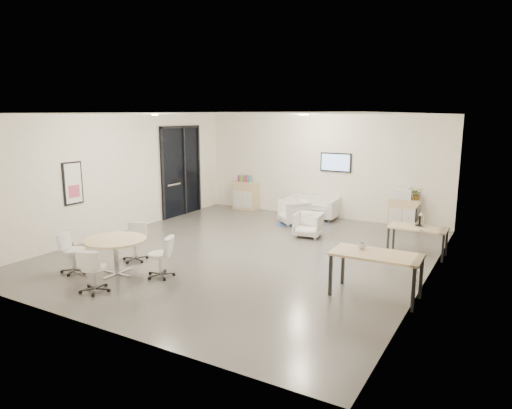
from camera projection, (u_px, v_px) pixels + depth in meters
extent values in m
cube|color=#504D49|center=(247.00, 268.00, 10.84)|extent=(8.00, 9.00, 0.80)
cube|color=white|center=(247.00, 95.00, 10.08)|extent=(8.00, 9.00, 0.80)
cube|color=beige|center=(326.00, 165.00, 14.63)|extent=(8.00, 0.80, 3.20)
cube|color=beige|center=(65.00, 231.00, 6.29)|extent=(8.00, 0.80, 3.20)
cube|color=beige|center=(111.00, 173.00, 12.61)|extent=(0.80, 9.00, 3.20)
cube|color=beige|center=(454.00, 203.00, 8.31)|extent=(0.80, 9.00, 3.20)
cube|color=black|center=(181.00, 171.00, 14.56)|extent=(0.02, 1.90, 2.85)
cube|color=black|center=(180.00, 127.00, 14.28)|extent=(0.06, 1.90, 0.08)
cube|color=black|center=(162.00, 174.00, 13.77)|extent=(0.06, 0.08, 2.85)
cube|color=black|center=(199.00, 168.00, 15.32)|extent=(0.06, 0.08, 2.85)
cube|color=black|center=(185.00, 170.00, 14.67)|extent=(0.06, 0.07, 2.85)
cube|color=#B2B2B7|center=(174.00, 184.00, 14.22)|extent=(0.04, 0.60, 0.05)
cube|color=black|center=(73.00, 183.00, 11.05)|extent=(0.04, 0.54, 1.04)
cube|color=white|center=(73.00, 183.00, 11.04)|extent=(0.01, 0.46, 0.96)
cube|color=#C04567|center=(74.00, 191.00, 11.08)|extent=(0.01, 0.32, 0.30)
cube|color=black|center=(336.00, 162.00, 13.99)|extent=(0.98, 0.05, 0.58)
cube|color=#8AB3F0|center=(335.00, 162.00, 13.97)|extent=(0.90, 0.01, 0.50)
cylinder|color=#FFEAC6|center=(155.00, 115.00, 10.19)|extent=(0.14, 0.14, 0.03)
cylinder|color=#FFEAC6|center=(305.00, 115.00, 10.00)|extent=(0.14, 0.14, 0.03)
cylinder|color=#FFEAC6|center=(302.00, 115.00, 12.71)|extent=(0.14, 0.14, 0.03)
cube|color=tan|center=(246.00, 196.00, 15.58)|extent=(0.84, 0.42, 0.94)
cube|color=silver|center=(238.00, 199.00, 15.51)|extent=(0.35, 0.02, 0.57)
cube|color=silver|center=(247.00, 200.00, 15.32)|extent=(0.35, 0.02, 0.57)
cube|color=tan|center=(404.00, 213.00, 13.03)|extent=(0.83, 0.39, 0.83)
cube|color=silver|center=(395.00, 217.00, 12.97)|extent=(0.35, 0.02, 0.50)
cube|color=silver|center=(409.00, 218.00, 12.78)|extent=(0.35, 0.02, 0.50)
cube|color=red|center=(239.00, 178.00, 15.60)|extent=(0.04, 0.14, 0.22)
cube|color=#337FCC|center=(241.00, 178.00, 15.56)|extent=(0.04, 0.14, 0.22)
cube|color=gold|center=(242.00, 178.00, 15.53)|extent=(0.04, 0.14, 0.22)
cube|color=#4CB24C|center=(244.00, 179.00, 15.50)|extent=(0.04, 0.14, 0.22)
cube|color=#CC6619|center=(246.00, 179.00, 15.47)|extent=(0.04, 0.14, 0.22)
cube|color=purple|center=(247.00, 179.00, 15.44)|extent=(0.04, 0.14, 0.22)
cube|color=#E54C7F|center=(249.00, 179.00, 15.41)|extent=(0.04, 0.14, 0.22)
cube|color=teal|center=(250.00, 179.00, 15.38)|extent=(0.04, 0.14, 0.22)
cube|color=white|center=(403.00, 194.00, 12.95)|extent=(0.53, 0.46, 0.29)
cube|color=white|center=(403.00, 188.00, 12.92)|extent=(0.40, 0.35, 0.06)
cube|color=silver|center=(312.00, 211.00, 14.22)|extent=(1.59, 0.87, 0.29)
cube|color=silver|center=(316.00, 200.00, 14.42)|extent=(1.56, 0.27, 0.29)
cube|color=silver|center=(291.00, 204.00, 14.54)|extent=(0.18, 0.78, 0.58)
cube|color=silver|center=(333.00, 208.00, 13.85)|extent=(0.18, 0.78, 0.58)
cube|color=#304F93|center=(302.00, 224.00, 13.44)|extent=(1.39, 0.99, 0.01)
imported|color=silver|center=(294.00, 211.00, 13.46)|extent=(1.05, 1.05, 0.79)
imported|color=silver|center=(308.00, 224.00, 12.06)|extent=(0.76, 0.72, 0.70)
cube|color=tan|center=(418.00, 228.00, 10.39)|extent=(1.28, 0.64, 0.04)
cube|color=black|center=(388.00, 241.00, 10.51)|extent=(0.05, 0.05, 0.63)
cube|color=black|center=(443.00, 249.00, 9.93)|extent=(0.05, 0.05, 0.63)
cube|color=black|center=(394.00, 236.00, 10.97)|extent=(0.05, 0.05, 0.63)
cube|color=black|center=(446.00, 243.00, 10.39)|extent=(0.05, 0.05, 0.63)
cube|color=tan|center=(377.00, 255.00, 7.95)|extent=(1.55, 0.81, 0.04)
cube|color=black|center=(330.00, 275.00, 8.09)|extent=(0.05, 0.05, 0.76)
cube|color=black|center=(413.00, 290.00, 7.40)|extent=(0.05, 0.05, 0.76)
cube|color=black|center=(343.00, 265.00, 8.65)|extent=(0.05, 0.05, 0.76)
cube|color=black|center=(421.00, 278.00, 7.96)|extent=(0.05, 0.05, 0.76)
cylinder|color=black|center=(419.00, 225.00, 10.51)|extent=(0.20, 0.20, 0.02)
cube|color=black|center=(420.00, 220.00, 10.49)|extent=(0.04, 0.03, 0.24)
cube|color=black|center=(418.00, 214.00, 10.48)|extent=(0.03, 0.50, 0.32)
cylinder|color=tan|center=(115.00, 240.00, 9.10)|extent=(1.22, 1.22, 0.04)
cylinder|color=#B2B2B7|center=(116.00, 258.00, 9.17)|extent=(0.10, 0.10, 0.70)
cube|color=#B2B2B7|center=(117.00, 274.00, 9.23)|extent=(0.71, 0.06, 0.03)
cube|color=#B2B2B7|center=(117.00, 274.00, 9.23)|extent=(0.06, 0.71, 0.03)
imported|color=#3F7F3F|center=(417.00, 195.00, 12.77)|extent=(0.39, 0.41, 0.26)
imported|color=#3F7F3F|center=(72.00, 251.00, 10.56)|extent=(0.26, 0.37, 0.15)
imported|color=white|center=(362.00, 245.00, 8.22)|extent=(0.16, 0.15, 0.14)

